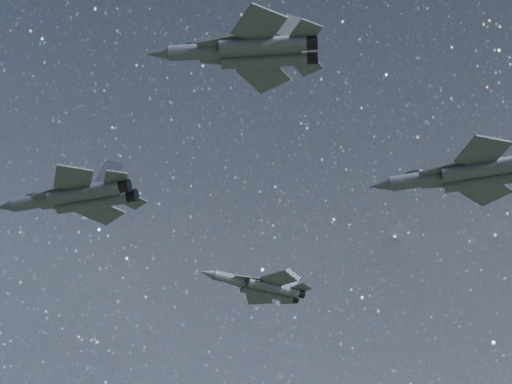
{
  "coord_description": "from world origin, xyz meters",
  "views": [
    {
      "loc": [
        -4.28,
        -71.12,
        100.74
      ],
      "look_at": [
        -2.58,
        0.15,
        148.6
      ],
      "focal_mm": 55.0,
      "sensor_mm": 36.0,
      "label": 1
    }
  ],
  "objects": [
    {
      "name": "jet_lead",
      "position": [
        -22.82,
        3.45,
        149.84
      ],
      "size": [
        18.23,
        12.31,
        4.59
      ],
      "rotation": [
        0.0,
        0.0,
        -0.29
      ],
      "color": "#343641"
    },
    {
      "name": "jet_left",
      "position": [
        -1.39,
        19.35,
        146.84
      ],
      "size": [
        14.74,
        9.67,
        3.79
      ],
      "rotation": [
        0.0,
        0.0,
        0.42
      ],
      "color": "#343641"
    },
    {
      "name": "jet_right",
      "position": [
        -3.69,
        -21.72,
        148.61
      ],
      "size": [
        15.67,
        11.0,
        3.95
      ],
      "rotation": [
        0.0,
        0.0,
        -0.09
      ],
      "color": "#343641"
    },
    {
      "name": "jet_slot",
      "position": [
        21.33,
        -0.85,
        150.81
      ],
      "size": [
        19.93,
        13.41,
        5.03
      ],
      "rotation": [
        0.0,
        0.0,
        -0.3
      ],
      "color": "#343641"
    }
  ]
}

